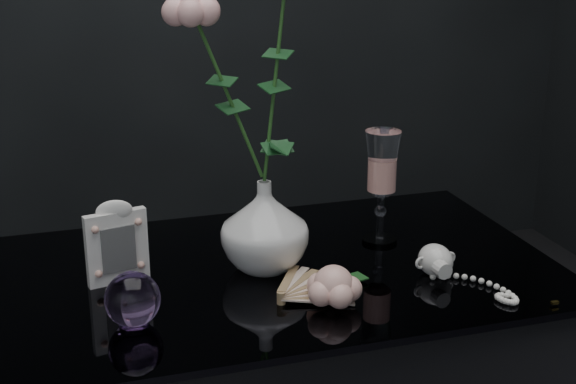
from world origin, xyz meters
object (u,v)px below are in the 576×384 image
object	(u,v)px
picture_frame	(116,242)
paperweight	(133,299)
wine_glass	(381,187)
loose_rose	(333,286)
pearl_jar	(436,259)
vase	(265,226)

from	to	relation	value
picture_frame	paperweight	size ratio (longest dim) A/B	1.73
wine_glass	picture_frame	xyz separation A→B (m)	(-0.48, -0.04, -0.03)
loose_rose	pearl_jar	xyz separation A→B (m)	(0.20, 0.06, -0.00)
vase	picture_frame	distance (m)	0.25
loose_rose	pearl_jar	bearing A→B (deg)	29.93
wine_glass	picture_frame	world-z (taller)	wine_glass
vase	picture_frame	world-z (taller)	vase
paperweight	loose_rose	size ratio (longest dim) A/B	0.43
pearl_jar	loose_rose	bearing A→B (deg)	-169.50
pearl_jar	picture_frame	bearing A→B (deg)	161.19
paperweight	pearl_jar	distance (m)	0.51
paperweight	pearl_jar	xyz separation A→B (m)	(0.51, 0.03, -0.01)
vase	loose_rose	bearing A→B (deg)	-68.66
paperweight	loose_rose	xyz separation A→B (m)	(0.31, -0.03, -0.01)
wine_glass	picture_frame	size ratio (longest dim) A/B	1.48
wine_glass	picture_frame	bearing A→B (deg)	-175.68
pearl_jar	vase	bearing A→B (deg)	153.01
wine_glass	paperweight	distance (m)	0.52
picture_frame	wine_glass	bearing A→B (deg)	-8.16
vase	wine_glass	size ratio (longest dim) A/B	0.74
pearl_jar	wine_glass	bearing A→B (deg)	95.94
paperweight	loose_rose	world-z (taller)	paperweight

